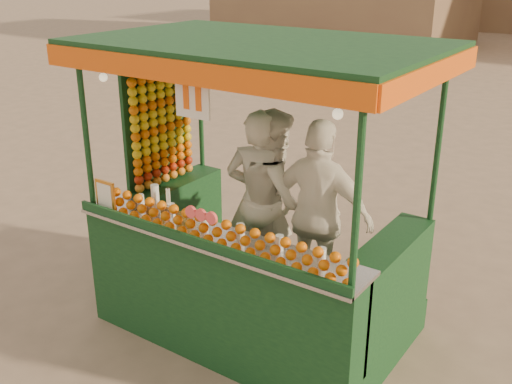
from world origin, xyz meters
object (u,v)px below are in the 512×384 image
Objects in this scene: vendor_left at (260,201)px; vendor_right at (319,215)px; vendor_middle at (274,200)px; juice_cart at (244,245)px.

vendor_left is 0.65m from vendor_right.
vendor_right is at bearing 162.94° from vendor_left.
vendor_left is 1.01× the size of vendor_right.
vendor_middle is at bearing -148.78° from vendor_left.
juice_cart is at bearing 29.37° from vendor_right.
vendor_middle is at bearing 84.79° from juice_cart.
vendor_middle is 1.00× the size of vendor_right.
juice_cart reaches higher than vendor_right.
juice_cart is 1.71× the size of vendor_middle.
vendor_middle is at bearing -11.27° from vendor_right.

